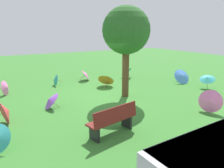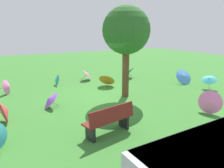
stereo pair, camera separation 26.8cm
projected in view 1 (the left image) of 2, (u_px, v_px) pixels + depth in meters
ground at (109, 96)px, 10.06m from camera, size 40.00×40.00×0.00m
park_bench at (113, 120)px, 6.25m from camera, size 1.66×0.78×0.90m
shade_tree at (126, 31)px, 9.30m from camera, size 2.11×2.11×4.07m
parasol_red_0 at (6, 112)px, 6.98m from camera, size 0.77×0.89×0.85m
parasol_purple_0 at (50, 100)px, 8.38m from camera, size 0.74×0.85×0.68m
parasol_teal_2 at (126, 71)px, 13.79m from camera, size 1.07×1.03×0.75m
parasol_blue_0 at (182, 76)px, 12.34m from camera, size 1.05×0.92×0.84m
parasol_pink_2 at (210, 101)px, 7.94m from camera, size 0.89×0.91×0.88m
parasol_teal_3 at (55, 80)px, 11.82m from camera, size 0.61×0.62×0.62m
parasol_pink_4 at (6, 88)px, 10.09m from camera, size 0.77×0.76×0.73m
parasol_orange_1 at (106, 79)px, 11.65m from camera, size 1.14×1.14×0.79m
parasol_pink_5 at (86, 74)px, 13.05m from camera, size 0.79×0.91×0.75m
parasol_teal_6 at (207, 78)px, 11.20m from camera, size 1.02×1.03×0.78m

